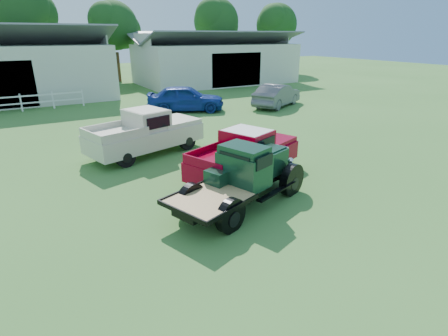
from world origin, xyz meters
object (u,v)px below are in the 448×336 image
white_pickup (145,133)px  red_pickup (245,154)px  vintage_flatbed (242,176)px  misc_car_grey (277,95)px  misc_car_blue (186,98)px

white_pickup → red_pickup: bearing=-78.4°
vintage_flatbed → misc_car_grey: vintage_flatbed is taller
vintage_flatbed → white_pickup: 6.38m
red_pickup → white_pickup: (-2.28, 4.44, 0.07)m
red_pickup → misc_car_grey: 14.00m
white_pickup → misc_car_grey: white_pickup is taller
red_pickup → white_pickup: white_pickup is taller
red_pickup → white_pickup: size_ratio=0.94×
misc_car_blue → vintage_flatbed: bearing=-171.3°
misc_car_grey → red_pickup: bearing=109.5°
misc_car_blue → misc_car_grey: misc_car_blue is taller
red_pickup → misc_car_blue: red_pickup is taller
red_pickup → misc_car_grey: size_ratio=1.00×
misc_car_blue → white_pickup: bearing=171.1°
vintage_flatbed → misc_car_grey: bearing=29.0°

